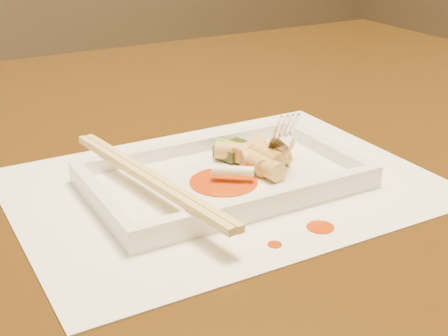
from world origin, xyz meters
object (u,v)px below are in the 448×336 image
table (170,203)px  plate_base (224,181)px  chopstick_a (145,178)px  placemat (224,185)px  fork (276,89)px

table → plate_base: bearing=-96.0°
table → chopstick_a: 0.24m
placemat → chopstick_a: (-0.08, -0.00, 0.03)m
plate_base → chopstick_a: (-0.08, -0.00, 0.02)m
placemat → fork: bearing=14.4°
fork → table: bearing=108.3°
placemat → plate_base: (0.00, 0.00, 0.00)m
chopstick_a → fork: size_ratio=1.80×
table → fork: 0.25m
placemat → plate_base: 0.00m
placemat → fork: fork is taller
plate_base → fork: 0.11m
placemat → chopstick_a: chopstick_a is taller
table → placemat: size_ratio=3.50×
fork → plate_base: bearing=-165.6°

